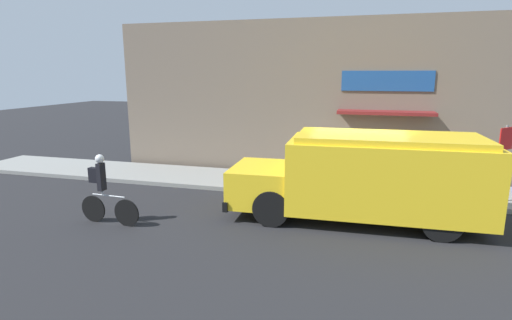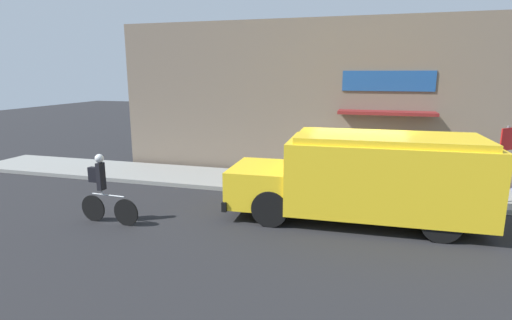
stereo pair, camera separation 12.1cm
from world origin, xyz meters
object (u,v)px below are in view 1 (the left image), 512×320
object	(u,v)px
cyclist	(104,191)
stop_sign_post	(504,151)
school_bus	(368,176)
trash_bin	(479,173)

from	to	relation	value
cyclist	stop_sign_post	distance (m)	10.37
cyclist	stop_sign_post	xyz separation A→B (m)	(9.59, 3.88, 0.72)
school_bus	trash_bin	size ratio (longest dim) A/B	6.70
school_bus	cyclist	distance (m)	6.38
trash_bin	cyclist	bearing A→B (deg)	-150.80
stop_sign_post	trash_bin	xyz separation A→B (m)	(-0.17, 1.38, -0.95)
trash_bin	school_bus	bearing A→B (deg)	-134.24
cyclist	stop_sign_post	world-z (taller)	stop_sign_post
cyclist	trash_bin	bearing A→B (deg)	32.17
cyclist	trash_bin	size ratio (longest dim) A/B	1.86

